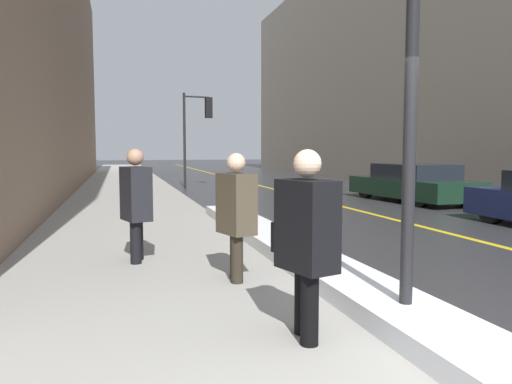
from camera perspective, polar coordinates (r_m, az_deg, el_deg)
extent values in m
plane|color=#2D2D30|center=(4.12, 21.86, -19.30)|extent=(160.00, 160.00, 0.00)
cube|color=#9E9B93|center=(18.05, -14.33, -0.57)|extent=(4.00, 80.00, 0.01)
cube|color=gold|center=(19.13, 3.95, -0.15)|extent=(0.16, 80.00, 0.00)
cube|color=white|center=(8.13, 3.31, -6.19)|extent=(0.82, 10.25, 0.21)
cube|color=gray|center=(29.68, 16.39, 13.89)|extent=(6.00, 36.00, 12.86)
cylinder|color=black|center=(4.87, 17.32, 11.98)|extent=(0.12, 0.12, 4.57)
cylinder|color=black|center=(21.85, -8.17, 5.82)|extent=(0.11, 0.11, 4.10)
cylinder|color=black|center=(22.12, -6.83, 10.76)|extent=(1.10, 0.21, 0.07)
cube|color=black|center=(22.24, -5.44, 9.57)|extent=(0.32, 0.24, 0.90)
sphere|color=red|center=(22.37, -5.54, 10.28)|extent=(0.19, 0.19, 0.19)
sphere|color=orange|center=(22.35, -5.53, 9.55)|extent=(0.19, 0.19, 0.19)
sphere|color=green|center=(22.33, -5.52, 8.81)|extent=(0.19, 0.19, 0.19)
cylinder|color=black|center=(4.56, 5.41, -10.64)|extent=(0.16, 0.16, 0.89)
cylinder|color=black|center=(4.31, 6.15, -11.59)|extent=(0.16, 0.16, 0.89)
cube|color=black|center=(4.31, 5.83, -3.80)|extent=(0.46, 0.61, 0.78)
sphere|color=beige|center=(4.27, 5.89, 3.26)|extent=(0.24, 0.24, 0.24)
cube|color=black|center=(4.63, 2.97, -5.29)|extent=(0.16, 0.24, 0.28)
cylinder|color=#2A241B|center=(6.47, -2.33, -6.10)|extent=(0.15, 0.15, 0.87)
cylinder|color=#2A241B|center=(6.21, -2.19, -6.56)|extent=(0.15, 0.15, 0.87)
cube|color=#473D2D|center=(6.26, -2.27, -1.34)|extent=(0.45, 0.59, 0.76)
sphere|color=beige|center=(6.22, -2.29, 3.40)|extent=(0.24, 0.24, 0.24)
cylinder|color=black|center=(7.71, -13.36, -4.34)|extent=(0.16, 0.16, 0.90)
cylinder|color=black|center=(7.45, -13.61, -4.67)|extent=(0.16, 0.16, 0.90)
cube|color=black|center=(7.51, -13.57, -0.19)|extent=(0.46, 0.61, 0.79)
sphere|color=tan|center=(7.48, -13.65, 3.88)|extent=(0.24, 0.24, 0.24)
cylinder|color=black|center=(12.50, 25.37, -1.67)|extent=(0.24, 0.69, 0.69)
cube|color=black|center=(16.88, 17.42, 0.50)|extent=(2.22, 4.85, 0.58)
cube|color=black|center=(16.75, 17.71, 2.26)|extent=(1.91, 2.58, 0.48)
cylinder|color=black|center=(17.63, 12.43, 0.49)|extent=(0.27, 0.73, 0.72)
cylinder|color=black|center=(18.54, 16.71, 0.61)|extent=(0.27, 0.73, 0.72)
cylinder|color=black|center=(15.23, 18.26, -0.31)|extent=(0.27, 0.73, 0.72)
cylinder|color=black|center=(16.28, 22.81, -0.13)|extent=(0.27, 0.73, 0.72)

